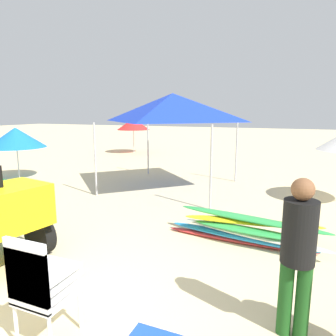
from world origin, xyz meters
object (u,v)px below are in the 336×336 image
Objects in this scene: lifeguard_near_center at (298,249)px; beach_umbrella_left at (133,124)px; stacked_plastic_chairs at (38,282)px; popup_canopy at (172,107)px; beach_umbrella_mid at (16,137)px; surfboard_pile at (246,230)px.

beach_umbrella_left is at bearing 125.38° from lifeguard_near_center.
lifeguard_near_center is (2.23, 1.05, 0.28)m from stacked_plastic_chairs.
lifeguard_near_center is 6.32m from popup_canopy.
beach_umbrella_left is 0.99× the size of beach_umbrella_mid.
lifeguard_near_center is 0.87× the size of beach_umbrella_left.
beach_umbrella_left is at bearing 128.08° from surfboard_pile.
stacked_plastic_chairs reaches higher than surfboard_pile.
beach_umbrella_mid reaches higher than lifeguard_near_center.
popup_canopy is 1.69× the size of beach_umbrella_mid.
surfboard_pile is at bearing -50.11° from popup_canopy.
beach_umbrella_mid is at bearing -93.42° from beach_umbrella_left.
beach_umbrella_mid is (-8.56, 4.34, 0.45)m from lifeguard_near_center.
stacked_plastic_chairs is 3.44m from surfboard_pile.
popup_canopy is at bearing 100.42° from stacked_plastic_chairs.
beach_umbrella_mid reaches higher than stacked_plastic_chairs.
stacked_plastic_chairs is at bearing -115.40° from surfboard_pile.
lifeguard_near_center is 0.51× the size of popup_canopy.
popup_canopy is at bearing 129.89° from surfboard_pile.
stacked_plastic_chairs is 2.48m from lifeguard_near_center.
popup_canopy is at bearing 9.02° from beach_umbrella_mid.
surfboard_pile is at bearing -16.42° from beach_umbrella_mid.
beach_umbrella_left is (-8.13, 11.45, 0.62)m from lifeguard_near_center.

